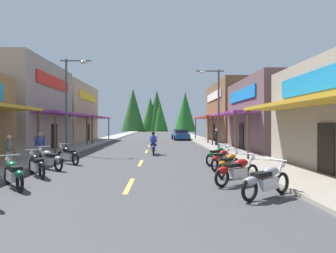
{
  "coord_description": "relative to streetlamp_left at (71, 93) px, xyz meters",
  "views": [
    {
      "loc": [
        1.03,
        -0.78,
        2.05
      ],
      "look_at": [
        1.98,
        33.71,
        1.79
      ],
      "focal_mm": 30.32,
      "sensor_mm": 36.0,
      "label": 1
    }
  ],
  "objects": [
    {
      "name": "storefront_left_middle",
      "position": [
        -6.45,
        3.74,
        -0.7
      ],
      "size": [
        9.72,
        9.51,
        6.96
      ],
      "color": "gray",
      "rests_on": "ground"
    },
    {
      "name": "storefront_right_far",
      "position": [
        16.72,
        14.72,
        -0.68
      ],
      "size": [
        10.2,
        11.85,
        6.99
      ],
      "color": "brown",
      "rests_on": "ground"
    },
    {
      "name": "treeline_backdrop",
      "position": [
        5.39,
        63.46,
        1.39
      ],
      "size": [
        21.51,
        12.25,
        12.36
      ],
      "color": "#255723",
      "rests_on": "ground"
    },
    {
      "name": "parked_car_curbside",
      "position": [
        8.73,
        17.97,
        -3.49
      ],
      "size": [
        2.29,
        4.41,
        1.4
      ],
      "rotation": [
        0.0,
        0.0,
        1.64
      ],
      "color": "#1E4C8C",
      "rests_on": "ground"
    },
    {
      "name": "motorcycle_parked_left_1",
      "position": [
        1.37,
        -10.18,
        -3.69
      ],
      "size": [
        1.45,
        1.7,
        1.04
      ],
      "rotation": [
        0.0,
        0.0,
        2.27
      ],
      "color": "black",
      "rests_on": "ground"
    },
    {
      "name": "ground",
      "position": [
        5.01,
        14.36,
        -4.23
      ],
      "size": [
        9.83,
        95.84,
        0.1
      ],
      "primitive_type": "cube",
      "color": "#424244"
    },
    {
      "name": "pedestrian_by_shop",
      "position": [
        11.25,
        6.72,
        -3.22
      ],
      "size": [
        0.4,
        0.51,
        1.65
      ],
      "rotation": [
        0.0,
        0.0,
        0.5
      ],
      "color": "black",
      "rests_on": "ground"
    },
    {
      "name": "streetlamp_right",
      "position": [
        10.02,
        1.31,
        -0.23
      ],
      "size": [
        2.08,
        0.3,
        6.05
      ],
      "color": "#474C51",
      "rests_on": "ground"
    },
    {
      "name": "motorcycle_parked_left_3",
      "position": [
        1.07,
        -6.48,
        -3.69
      ],
      "size": [
        1.72,
        1.44,
        1.04
      ],
      "rotation": [
        0.0,
        0.0,
        2.45
      ],
      "color": "black",
      "rests_on": "ground"
    },
    {
      "name": "streetlamp_left",
      "position": [
        0.0,
        0.0,
        0.0
      ],
      "size": [
        2.08,
        0.3,
        6.46
      ],
      "color": "#474C51",
      "rests_on": "ground"
    },
    {
      "name": "motorcycle_parked_left_4",
      "position": [
        1.3,
        -4.62,
        -3.69
      ],
      "size": [
        1.6,
        1.57,
        1.04
      ],
      "rotation": [
        0.0,
        0.0,
        2.37
      ],
      "color": "black",
      "rests_on": "ground"
    },
    {
      "name": "sidewalk_left",
      "position": [
        -1.21,
        14.36,
        -4.12
      ],
      "size": [
        2.62,
        95.84,
        0.12
      ],
      "primitive_type": "cube",
      "color": "#9E9991",
      "rests_on": "ground"
    },
    {
      "name": "motorcycle_parked_left_2",
      "position": [
        1.23,
        -8.17,
        -3.69
      ],
      "size": [
        1.37,
        1.77,
        1.04
      ],
      "rotation": [
        0.0,
        0.0,
        2.22
      ],
      "color": "black",
      "rests_on": "ground"
    },
    {
      "name": "pedestrian_waiting",
      "position": [
        -1.04,
        -5.88,
        -3.28
      ],
      "size": [
        0.38,
        0.53,
        1.56
      ],
      "rotation": [
        0.0,
        0.0,
        2.74
      ],
      "color": "#B2A599",
      "rests_on": "ground"
    },
    {
      "name": "centerline_dashes",
      "position": [
        5.01,
        16.89,
        -4.17
      ],
      "size": [
        0.16,
        68.79,
        0.01
      ],
      "color": "#E0C64C",
      "rests_on": "ground"
    },
    {
      "name": "motorcycle_parked_right_4",
      "position": [
        8.98,
        -5.0,
        -3.69
      ],
      "size": [
        1.55,
        1.62,
        1.04
      ],
      "rotation": [
        0.0,
        0.0,
        0.81
      ],
      "color": "black",
      "rests_on": "ground"
    },
    {
      "name": "motorcycle_parked_right_2",
      "position": [
        8.78,
        -8.17,
        -3.69
      ],
      "size": [
        1.31,
        1.81,
        1.04
      ],
      "rotation": [
        0.0,
        0.0,
        0.96
      ],
      "color": "black",
      "rests_on": "ground"
    },
    {
      "name": "motorcycle_parked_right_3",
      "position": [
        8.85,
        -6.49,
        -3.69
      ],
      "size": [
        1.34,
        1.79,
        1.04
      ],
      "rotation": [
        0.0,
        0.0,
        0.94
      ],
      "color": "black",
      "rests_on": "ground"
    },
    {
      "name": "storefront_right_middle",
      "position": [
        15.9,
        3.02,
        -1.36
      ],
      "size": [
        8.56,
        9.56,
        5.62
      ],
      "color": "brown",
      "rests_on": "ground"
    },
    {
      "name": "pedestrian_browsing",
      "position": [
        -0.45,
        -3.88,
        -3.23
      ],
      "size": [
        0.43,
        0.47,
        1.64
      ],
      "rotation": [
        0.0,
        0.0,
        5.62
      ],
      "color": "#726659",
      "rests_on": "ground"
    },
    {
      "name": "storefront_left_far",
      "position": [
        -6.71,
        14.53,
        -0.79
      ],
      "size": [
        10.24,
        10.82,
        6.79
      ],
      "color": "tan",
      "rests_on": "ground"
    },
    {
      "name": "rider_cruising_lead",
      "position": [
        5.58,
        -0.16,
        -3.52
      ],
      "size": [
        0.6,
        2.14,
        1.57
      ],
      "rotation": [
        0.0,
        0.0,
        1.61
      ],
      "color": "black",
      "rests_on": "ground"
    },
    {
      "name": "motorcycle_parked_right_0",
      "position": [
        9.0,
        -11.54,
        -3.69
      ],
      "size": [
        1.82,
        1.3,
        1.04
      ],
      "rotation": [
        0.0,
        0.0,
        0.6
      ],
      "color": "black",
      "rests_on": "ground"
    },
    {
      "name": "sidewalk_right",
      "position": [
        11.24,
        14.36,
        -4.12
      ],
      "size": [
        2.62,
        95.84,
        0.12
      ],
      "primitive_type": "cube",
      "color": "gray",
      "rests_on": "ground"
    },
    {
      "name": "motorcycle_parked_right_1",
      "position": [
        8.65,
        -9.82,
        -3.69
      ],
      "size": [
        1.84,
        1.26,
        1.04
      ],
      "rotation": [
        0.0,
        0.0,
        0.58
      ],
      "color": "black",
      "rests_on": "ground"
    }
  ]
}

